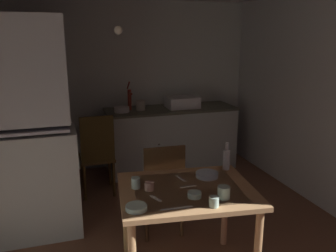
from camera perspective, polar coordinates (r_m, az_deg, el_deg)
ground_plane at (r=3.68m, az=-1.56°, el=-15.90°), size 4.66×4.66×0.00m
wall_back at (r=5.01m, az=-7.50°, el=6.56°), size 3.76×0.10×2.35m
wall_right at (r=4.16m, az=24.13°, el=3.76°), size 0.10×3.67×2.35m
hutch_cabinet at (r=3.40m, az=-23.91°, el=-2.16°), size 1.06×0.46×2.05m
counter_cabinet at (r=4.96m, az=0.51°, el=-2.05°), size 1.83×0.64×0.89m
sink_basin at (r=4.89m, az=2.34°, el=3.98°), size 0.44×0.34×0.15m
hand_pump at (r=4.72m, az=-6.36°, el=4.65°), size 0.05×0.27×0.39m
mixing_bowl_counter at (r=4.63m, az=-7.64°, el=2.73°), size 0.20×0.20×0.07m
stoneware_crock at (r=4.72m, az=-4.53°, el=3.43°), size 0.12×0.12×0.13m
dining_table at (r=2.71m, az=3.01°, el=-12.22°), size 1.10×0.93×0.75m
chair_far_side at (r=3.31m, az=-1.05°, el=-10.05°), size 0.42×0.42×0.92m
chair_by_counter at (r=4.16m, az=-11.61°, el=-4.56°), size 0.40×0.40×1.00m
serving_bowl_wide at (r=2.36m, az=-5.25°, el=-13.25°), size 0.15×0.15×0.03m
soup_bowl_small at (r=2.52m, az=4.49°, el=-11.21°), size 0.10×0.10×0.04m
sauce_dish at (r=2.87m, az=6.46°, el=-7.98°), size 0.18×0.18×0.04m
teacup_cream at (r=2.52m, az=9.19°, el=-10.77°), size 0.09×0.09×0.09m
teacup_mint at (r=2.40m, az=7.59°, el=-12.28°), size 0.07×0.07×0.07m
mug_tall at (r=2.66m, az=-5.34°, el=-9.33°), size 0.07×0.07×0.08m
mug_dark at (r=2.62m, az=-3.11°, el=-9.88°), size 0.07×0.07×0.06m
glass_bottle at (r=3.02m, az=9.62°, el=-5.35°), size 0.06×0.06×0.24m
table_knife at (r=2.37m, az=1.46°, el=-13.40°), size 0.22×0.03×0.00m
teaspoon_near_bowl at (r=2.69m, az=3.36°, el=-9.92°), size 0.13×0.02×0.00m
teaspoon_by_cup at (r=2.82m, az=2.17°, el=-8.67°), size 0.05×0.14×0.00m
serving_spoon at (r=2.50m, az=-2.03°, el=-11.86°), size 0.07×0.12×0.00m
pendant_bulb at (r=3.41m, az=-8.23°, el=15.39°), size 0.08×0.08×0.08m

